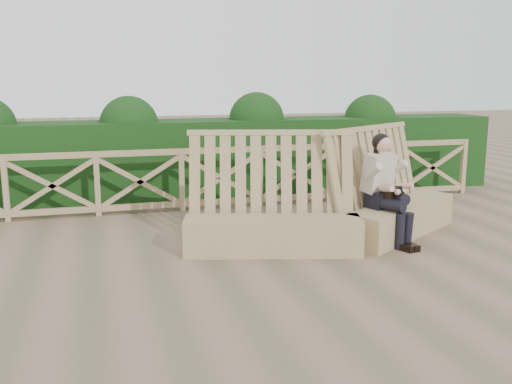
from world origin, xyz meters
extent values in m
plane|color=brown|center=(0.00, 0.00, 0.00)|extent=(60.00, 60.00, 0.00)
cube|color=#9C8459|center=(0.07, 0.66, 0.24)|extent=(2.39, 1.07, 0.49)
cube|color=#9C8459|center=(0.14, 0.93, 0.82)|extent=(2.38, 1.03, 1.60)
cube|color=#9C8459|center=(2.19, 1.00, 0.24)|extent=(2.24, 1.68, 0.49)
cube|color=#9C8459|center=(2.04, 1.23, 0.82)|extent=(2.22, 1.64, 1.60)
cube|color=black|center=(1.74, 0.84, 0.61)|extent=(0.47, 0.40, 0.24)
cube|color=#BFB59D|center=(1.72, 0.89, 0.98)|extent=(0.52, 0.44, 0.58)
sphere|color=tan|center=(1.74, 0.84, 1.39)|extent=(0.29, 0.29, 0.23)
sphere|color=black|center=(1.73, 0.87, 1.42)|extent=(0.32, 0.32, 0.25)
cylinder|color=black|center=(1.72, 0.59, 0.58)|extent=(0.32, 0.53, 0.16)
cylinder|color=black|center=(1.88, 0.67, 0.66)|extent=(0.33, 0.53, 0.18)
cylinder|color=black|center=(1.79, 0.36, 0.24)|extent=(0.17, 0.17, 0.49)
cylinder|color=black|center=(1.92, 0.38, 0.24)|extent=(0.17, 0.17, 0.49)
cube|color=black|center=(1.83, 0.27, 0.04)|extent=(0.18, 0.28, 0.09)
cube|color=black|center=(1.94, 0.28, 0.04)|extent=(0.18, 0.28, 0.09)
cube|color=black|center=(1.82, 0.66, 0.72)|extent=(0.32, 0.25, 0.19)
cube|color=black|center=(1.86, 0.49, 0.78)|extent=(0.10, 0.12, 0.13)
cube|color=#8A7350|center=(0.00, 3.50, 1.05)|extent=(10.10, 0.07, 0.10)
cube|color=#8A7350|center=(0.00, 3.50, 0.12)|extent=(10.10, 0.07, 0.10)
cube|color=black|center=(0.00, 4.70, 0.75)|extent=(12.00, 1.20, 1.50)
camera|label=1|loc=(-2.14, -6.32, 2.29)|focal=40.00mm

